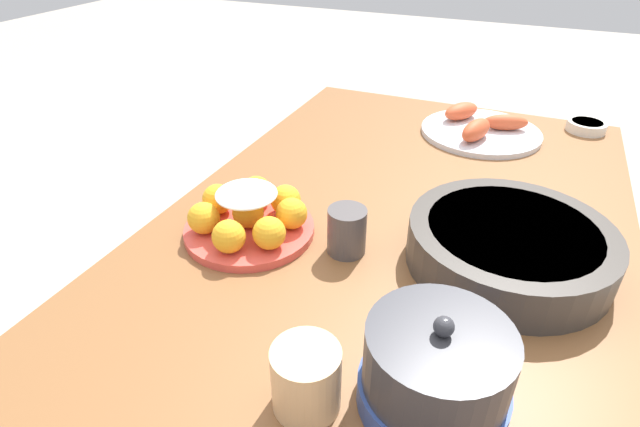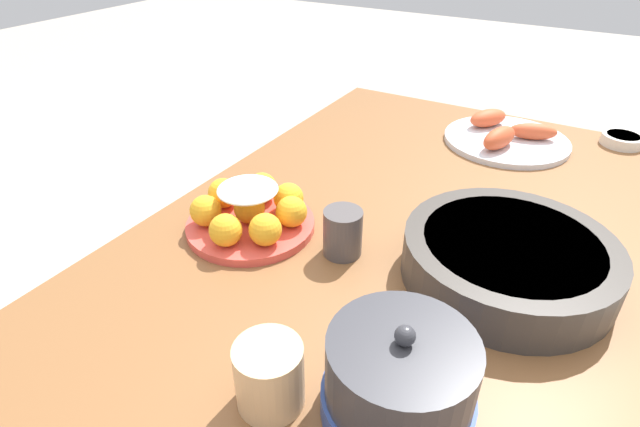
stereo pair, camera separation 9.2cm
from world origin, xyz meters
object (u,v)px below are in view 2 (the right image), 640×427
object	(u,v)px
sauce_bowl	(622,139)
seafood_platter	(505,136)
warming_pot	(399,379)
serving_bowl	(508,258)
cup_near	(343,233)
dining_table	(386,277)
cup_far	(269,376)
cake_plate	(251,212)

from	to	relation	value
sauce_bowl	seafood_platter	bearing A→B (deg)	-62.11
sauce_bowl	warming_pot	xyz separation A→B (m)	(1.01, -0.19, 0.04)
warming_pot	seafood_platter	bearing A→B (deg)	-175.47
serving_bowl	cup_near	xyz separation A→B (m)	(0.07, -0.26, 0.00)
dining_table	sauce_bowl	xyz separation A→B (m)	(-0.66, 0.35, 0.11)
seafood_platter	cup_far	distance (m)	0.94
warming_pot	cup_near	bearing A→B (deg)	-140.36
sauce_bowl	warming_pot	distance (m)	1.03
sauce_bowl	serving_bowl	bearing A→B (deg)	-11.14
cup_near	cup_far	xyz separation A→B (m)	(0.32, 0.07, 0.00)
sauce_bowl	cup_far	distance (m)	1.12
cake_plate	seafood_platter	world-z (taller)	cake_plate
dining_table	warming_pot	size ratio (longest dim) A/B	7.90
serving_bowl	sauce_bowl	size ratio (longest dim) A/B	3.37
sauce_bowl	cake_plate	bearing A→B (deg)	-36.85
warming_pot	sauce_bowl	bearing A→B (deg)	169.35
serving_bowl	warming_pot	distance (m)	0.33
serving_bowl	cup_far	size ratio (longest dim) A/B	3.74
cup_far	warming_pot	world-z (taller)	warming_pot
serving_bowl	sauce_bowl	distance (m)	0.70
dining_table	sauce_bowl	world-z (taller)	sauce_bowl
dining_table	cup_far	bearing A→B (deg)	2.18
sauce_bowl	warming_pot	size ratio (longest dim) A/B	0.54
serving_bowl	seafood_platter	world-z (taller)	serving_bowl
dining_table	seafood_platter	xyz separation A→B (m)	(-0.53, 0.09, 0.12)
serving_bowl	cup_far	bearing A→B (deg)	-26.70
dining_table	cake_plate	size ratio (longest dim) A/B	6.05
dining_table	sauce_bowl	distance (m)	0.76
seafood_platter	cup_near	distance (m)	0.64
dining_table	cup_near	xyz separation A→B (m)	(0.09, -0.05, 0.14)
dining_table	cake_plate	distance (m)	0.29
serving_bowl	cup_far	world-z (taller)	cup_far
seafood_platter	cup_far	xyz separation A→B (m)	(0.94, -0.07, 0.03)
dining_table	warming_pot	bearing A→B (deg)	24.38
cup_far	cup_near	bearing A→B (deg)	-167.86
cake_plate	sauce_bowl	world-z (taller)	cake_plate
cup_far	serving_bowl	bearing A→B (deg)	153.30
dining_table	warming_pot	distance (m)	0.41
sauce_bowl	warming_pot	world-z (taller)	warming_pot
seafood_platter	warming_pot	bearing A→B (deg)	4.53
sauce_bowl	cup_near	bearing A→B (deg)	-27.72
dining_table	cup_far	world-z (taller)	cup_far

